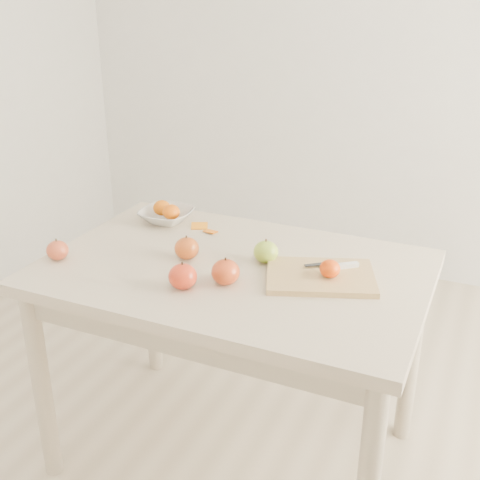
% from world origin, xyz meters
% --- Properties ---
extents(ground, '(3.50, 3.50, 0.00)m').
position_xyz_m(ground, '(0.00, 0.00, 0.00)').
color(ground, '#C6B293').
rests_on(ground, ground).
extents(table, '(1.20, 0.80, 0.75)m').
position_xyz_m(table, '(0.00, 0.00, 0.65)').
color(table, '#C5B695').
rests_on(table, ground).
extents(cutting_board, '(0.38, 0.33, 0.02)m').
position_xyz_m(cutting_board, '(0.28, 0.02, 0.76)').
color(cutting_board, tan).
rests_on(cutting_board, table).
extents(board_tangerine, '(0.06, 0.06, 0.05)m').
position_xyz_m(board_tangerine, '(0.31, 0.01, 0.80)').
color(board_tangerine, '#D64307').
rests_on(board_tangerine, cutting_board).
extents(fruit_bowl, '(0.19, 0.19, 0.05)m').
position_xyz_m(fruit_bowl, '(-0.39, 0.25, 0.77)').
color(fruit_bowl, silver).
rests_on(fruit_bowl, table).
extents(bowl_tangerine_near, '(0.07, 0.07, 0.06)m').
position_xyz_m(bowl_tangerine_near, '(-0.42, 0.26, 0.80)').
color(bowl_tangerine_near, '#CC6107').
rests_on(bowl_tangerine_near, fruit_bowl).
extents(bowl_tangerine_far, '(0.06, 0.06, 0.06)m').
position_xyz_m(bowl_tangerine_far, '(-0.36, 0.24, 0.80)').
color(bowl_tangerine_far, '#CD4D07').
rests_on(bowl_tangerine_far, fruit_bowl).
extents(orange_peel_a, '(0.07, 0.07, 0.01)m').
position_xyz_m(orange_peel_a, '(-0.25, 0.25, 0.75)').
color(orange_peel_a, orange).
rests_on(orange_peel_a, table).
extents(orange_peel_b, '(0.05, 0.04, 0.01)m').
position_xyz_m(orange_peel_b, '(-0.19, 0.22, 0.75)').
color(orange_peel_b, orange).
rests_on(orange_peel_b, table).
extents(paring_knife, '(0.16, 0.09, 0.01)m').
position_xyz_m(paring_knife, '(0.33, 0.09, 0.78)').
color(paring_knife, white).
rests_on(paring_knife, cutting_board).
extents(apple_green, '(0.08, 0.08, 0.07)m').
position_xyz_m(apple_green, '(0.08, 0.07, 0.79)').
color(apple_green, olive).
rests_on(apple_green, table).
extents(apple_red_e, '(0.08, 0.08, 0.08)m').
position_xyz_m(apple_red_e, '(-0.07, -0.20, 0.79)').
color(apple_red_e, '#A7090A').
rests_on(apple_red_e, table).
extents(apple_red_d, '(0.07, 0.07, 0.06)m').
position_xyz_m(apple_red_d, '(-0.54, -0.19, 0.78)').
color(apple_red_d, maroon).
rests_on(apple_red_d, table).
extents(apple_red_b, '(0.08, 0.08, 0.07)m').
position_xyz_m(apple_red_b, '(-0.16, -0.01, 0.79)').
color(apple_red_b, maroon).
rests_on(apple_red_b, table).
extents(apple_red_c, '(0.09, 0.09, 0.08)m').
position_xyz_m(apple_red_c, '(0.03, -0.12, 0.79)').
color(apple_red_c, '#93080B').
rests_on(apple_red_c, table).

